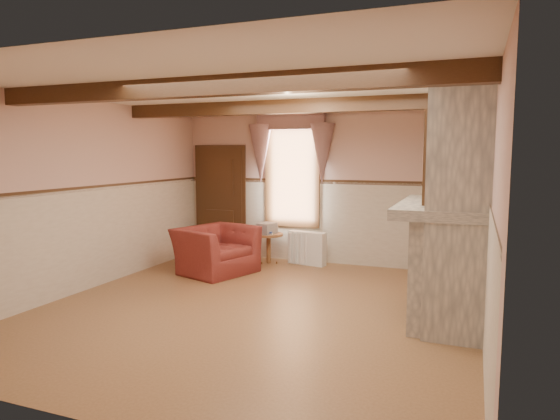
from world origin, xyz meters
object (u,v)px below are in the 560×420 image
at_px(armchair, 216,250).
at_px(bowl, 444,200).
at_px(radiator, 307,248).
at_px(side_table, 269,248).
at_px(oil_lamp, 446,190).
at_px(mantel_clock, 448,190).

relative_size(armchair, bowl, 3.20).
relative_size(radiator, bowl, 1.87).
bearing_deg(radiator, bowl, -33.44).
height_order(armchair, radiator, armchair).
distance_m(armchair, side_table, 1.16).
height_order(radiator, oil_lamp, oil_lamp).
xyz_separation_m(side_table, bowl, (3.16, -2.16, 1.19)).
relative_size(armchair, radiator, 1.71).
relative_size(armchair, side_table, 2.18).
distance_m(armchair, oil_lamp, 3.94).
height_order(armchair, mantel_clock, mantel_clock).
relative_size(bowl, oil_lamp, 1.34).
xyz_separation_m(side_table, oil_lamp, (3.16, -1.72, 1.29)).
relative_size(radiator, mantel_clock, 2.92).
bearing_deg(radiator, side_table, -158.70).
distance_m(bowl, oil_lamp, 0.44).
height_order(mantel_clock, oil_lamp, oil_lamp).
xyz_separation_m(armchair, mantel_clock, (3.69, -0.13, 1.13)).
bearing_deg(side_table, mantel_clock, -20.05).
distance_m(armchair, bowl, 4.01).
xyz_separation_m(armchair, oil_lamp, (3.69, -0.71, 1.17)).
xyz_separation_m(bowl, oil_lamp, (0.00, 0.43, 0.09)).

